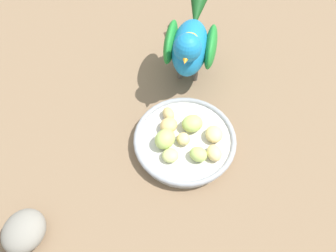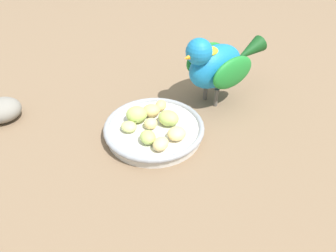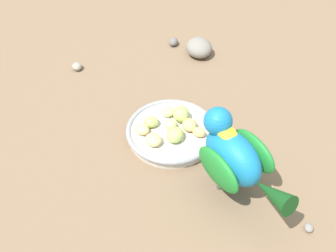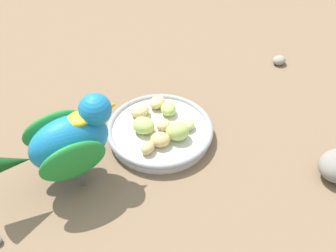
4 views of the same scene
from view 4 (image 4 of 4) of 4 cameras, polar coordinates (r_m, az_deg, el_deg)
ground_plane at (r=0.85m, az=-0.39°, el=-1.83°), size 4.00×4.00×0.00m
feeding_bowl at (r=0.85m, az=-0.94°, el=-0.66°), size 0.18×0.18×0.02m
apple_piece_0 at (r=0.83m, az=-2.87°, el=0.05°), size 0.05×0.05×0.03m
apple_piece_1 at (r=0.86m, az=0.03°, el=2.00°), size 0.03×0.03×0.02m
apple_piece_2 at (r=0.82m, az=1.10°, el=-0.63°), size 0.04×0.04×0.03m
apple_piece_3 at (r=0.84m, az=-0.71°, el=0.13°), size 0.03×0.03×0.02m
apple_piece_4 at (r=0.86m, az=-3.32°, el=1.84°), size 0.04×0.04×0.02m
apple_piece_5 at (r=0.84m, az=2.16°, el=0.22°), size 0.04×0.04×0.02m
apple_piece_6 at (r=0.81m, az=-0.91°, el=-1.59°), size 0.04×0.04×0.02m
apple_piece_7 at (r=0.88m, az=-1.20°, el=2.78°), size 0.04×0.04×0.02m
apple_piece_8 at (r=0.80m, az=-2.37°, el=-2.54°), size 0.03×0.03×0.02m
parrot at (r=0.74m, az=-11.78°, el=-1.71°), size 0.21×0.13×0.15m
pebble_2 at (r=1.04m, az=12.82°, el=7.47°), size 0.03×0.03×0.02m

